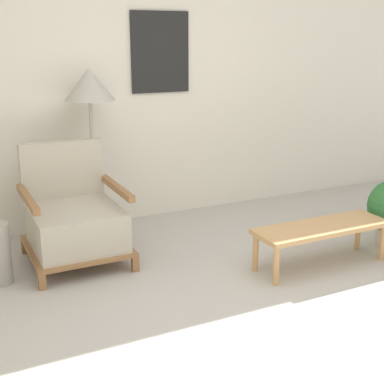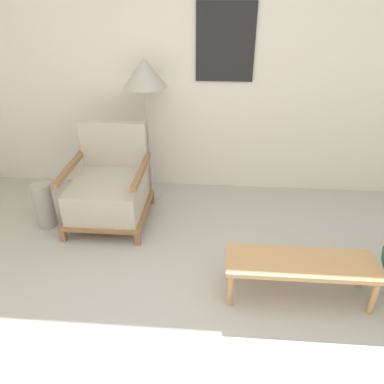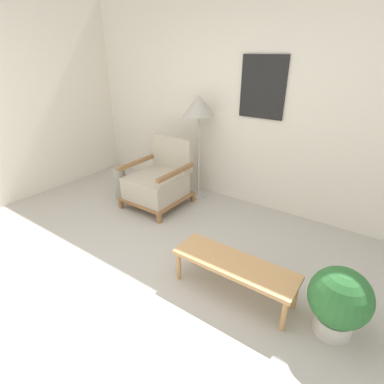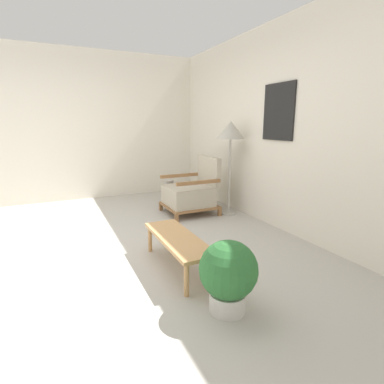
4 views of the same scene
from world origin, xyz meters
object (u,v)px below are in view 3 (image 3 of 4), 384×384
(armchair, at_px, (158,182))
(coffee_table, at_px, (234,266))
(potted_plant, at_px, (339,300))
(floor_lamp, at_px, (199,109))
(vase, at_px, (120,183))

(armchair, relative_size, coffee_table, 0.83)
(potted_plant, bearing_deg, armchair, 161.03)
(floor_lamp, height_order, potted_plant, floor_lamp)
(armchair, xyz_separation_m, vase, (-0.59, -0.16, -0.11))
(floor_lamp, relative_size, potted_plant, 2.55)
(armchair, distance_m, floor_lamp, 1.10)
(armchair, height_order, floor_lamp, floor_lamp)
(armchair, bearing_deg, potted_plant, -18.97)
(armchair, height_order, vase, armchair)
(coffee_table, xyz_separation_m, vase, (-2.24, 0.75, -0.06))
(coffee_table, bearing_deg, vase, 161.38)
(floor_lamp, height_order, vase, floor_lamp)
(potted_plant, bearing_deg, coffee_table, -175.22)
(armchair, xyz_separation_m, coffee_table, (1.65, -0.91, -0.05))
(armchair, bearing_deg, coffee_table, -28.99)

